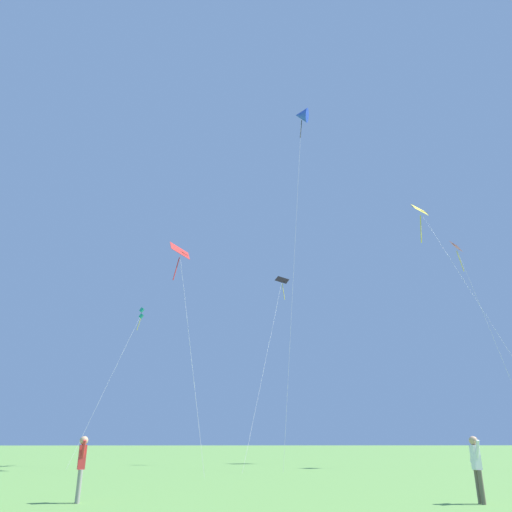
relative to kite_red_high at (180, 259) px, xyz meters
The scene contains 8 objects.
kite_red_high is the anchor object (origin of this frame).
kite_blue_delta 19.52m from the kite_red_high, 32.05° to the left, with size 3.72×8.38×29.82m.
kite_yellow_diamond 23.38m from the kite_red_high, 22.99° to the left, with size 3.57×11.97×22.15m.
kite_black_large 9.83m from the kite_red_high, 41.91° to the left, with size 3.90×10.24×14.42m.
kite_pink_low 20.33m from the kite_red_high, ahead, with size 1.55×5.31×15.59m.
kite_teal_box 8.68m from the kite_red_high, 116.56° to the left, with size 2.67×6.49×11.61m.
person_near_tree 19.79m from the kite_red_high, 91.98° to the right, with size 0.28×0.56×1.76m.
person_in_blue_jacket 22.95m from the kite_red_high, 57.13° to the right, with size 0.24×0.57×1.76m.
Camera 1 is at (2.31, -2.05, 1.63)m, focal length 34.89 mm.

